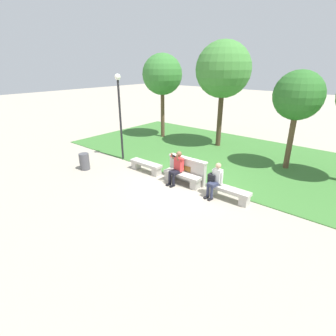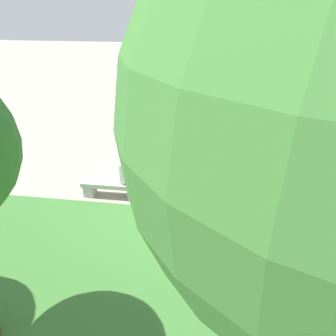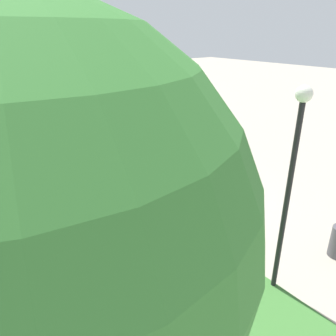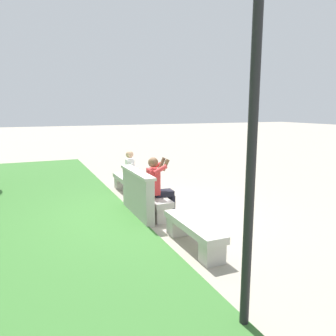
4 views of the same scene
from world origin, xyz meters
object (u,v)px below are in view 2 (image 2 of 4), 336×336
(bench_near, at_px, (184,193))
(person_photographer, at_px, (193,177))
(backpack, at_px, (134,177))
(person_distant, at_px, (129,175))
(bench_main, at_px, (262,198))
(bench_mid, at_px, (112,187))

(bench_near, relative_size, person_photographer, 1.22)
(bench_near, distance_m, backpack, 1.41)
(person_distant, bearing_deg, backpack, 171.14)
(bench_main, bearing_deg, person_distant, -1.06)
(bench_near, xyz_separation_m, person_photographer, (-0.22, -0.08, 0.45))
(bench_mid, xyz_separation_m, backpack, (-0.65, -0.04, 0.34))
(bench_main, relative_size, person_photographer, 1.22)
(bench_main, distance_m, backpack, 3.39)
(person_distant, distance_m, backpack, 0.17)
(bench_near, distance_m, bench_mid, 2.01)
(person_photographer, relative_size, backpack, 3.08)
(person_photographer, xyz_separation_m, backpack, (1.58, 0.04, -0.11))
(bench_main, height_order, bench_near, same)
(bench_main, height_order, backpack, backpack)
(bench_mid, distance_m, person_distant, 0.62)
(bench_main, xyz_separation_m, backpack, (3.37, -0.04, 0.34))
(bench_near, height_order, person_distant, person_distant)
(person_distant, bearing_deg, bench_main, 178.94)
(bench_main, height_order, person_photographer, person_photographer)
(bench_main, distance_m, person_photographer, 1.85)
(bench_near, bearing_deg, bench_main, 180.00)
(person_distant, bearing_deg, person_photographer, -179.61)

